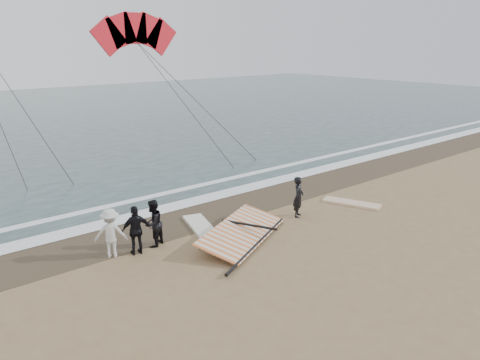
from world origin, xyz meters
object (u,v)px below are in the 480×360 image
object	(u,v)px
man_main	(298,197)
board_cream	(203,228)
sail_rig	(238,233)
board_white	(352,203)

from	to	relation	value
man_main	board_cream	size ratio (longest dim) A/B	0.58
man_main	board_cream	xyz separation A→B (m)	(-3.59, 1.20, -0.73)
man_main	sail_rig	world-z (taller)	man_main
board_cream	sail_rig	world-z (taller)	sail_rig
man_main	board_white	bearing A→B (deg)	-43.35
man_main	board_white	size ratio (longest dim) A/B	0.67
board_cream	sail_rig	xyz separation A→B (m)	(0.50, -1.40, 0.14)
sail_rig	board_white	bearing A→B (deg)	-2.53
board_cream	sail_rig	distance (m)	1.49
board_white	man_main	bearing A→B (deg)	148.55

